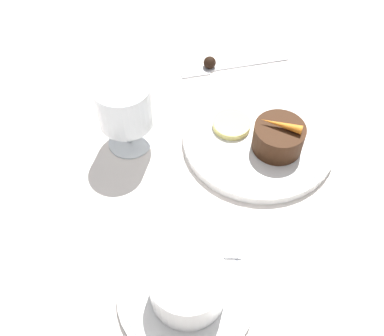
# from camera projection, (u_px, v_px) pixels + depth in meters

# --- Properties ---
(ground_plane) EXTENTS (3.00, 3.00, 0.00)m
(ground_plane) POSITION_uv_depth(u_px,v_px,m) (224.00, 162.00, 0.65)
(ground_plane) COLOR white
(dinner_plate) EXTENTS (0.23, 0.23, 0.01)m
(dinner_plate) POSITION_uv_depth(u_px,v_px,m) (259.00, 138.00, 0.67)
(dinner_plate) COLOR white
(dinner_plate) RESTS_ON ground_plane
(saucer) EXTENTS (0.16, 0.16, 0.01)m
(saucer) POSITION_uv_depth(u_px,v_px,m) (186.00, 293.00, 0.53)
(saucer) COLOR white
(saucer) RESTS_ON ground_plane
(coffee_cup) EXTENTS (0.11, 0.09, 0.05)m
(coffee_cup) POSITION_uv_depth(u_px,v_px,m) (188.00, 284.00, 0.50)
(coffee_cup) COLOR white
(coffee_cup) RESTS_ON saucer
(spoon) EXTENTS (0.02, 0.11, 0.00)m
(spoon) POSITION_uv_depth(u_px,v_px,m) (188.00, 254.00, 0.55)
(spoon) COLOR silver
(spoon) RESTS_ON saucer
(wine_glass) EXTENTS (0.08, 0.08, 0.11)m
(wine_glass) POSITION_uv_depth(u_px,v_px,m) (125.00, 107.00, 0.62)
(wine_glass) COLOR silver
(wine_glass) RESTS_ON ground_plane
(fork) EXTENTS (0.04, 0.19, 0.01)m
(fork) POSITION_uv_depth(u_px,v_px,m) (223.00, 67.00, 0.78)
(fork) COLOR silver
(fork) RESTS_ON ground_plane
(dessert_cake) EXTENTS (0.07, 0.07, 0.04)m
(dessert_cake) POSITION_uv_depth(u_px,v_px,m) (278.00, 137.00, 0.64)
(dessert_cake) COLOR #381E0F
(dessert_cake) RESTS_ON dinner_plate
(carrot_garnish) EXTENTS (0.04, 0.06, 0.01)m
(carrot_garnish) POSITION_uv_depth(u_px,v_px,m) (281.00, 125.00, 0.62)
(carrot_garnish) COLOR orange
(carrot_garnish) RESTS_ON dessert_cake
(pineapple_slice) EXTENTS (0.06, 0.06, 0.01)m
(pineapple_slice) POSITION_uv_depth(u_px,v_px,m) (232.00, 124.00, 0.67)
(pineapple_slice) COLOR #EFE075
(pineapple_slice) RESTS_ON dinner_plate
(chocolate_truffle) EXTENTS (0.02, 0.02, 0.02)m
(chocolate_truffle) POSITION_uv_depth(u_px,v_px,m) (209.00, 63.00, 0.77)
(chocolate_truffle) COLOR black
(chocolate_truffle) RESTS_ON ground_plane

